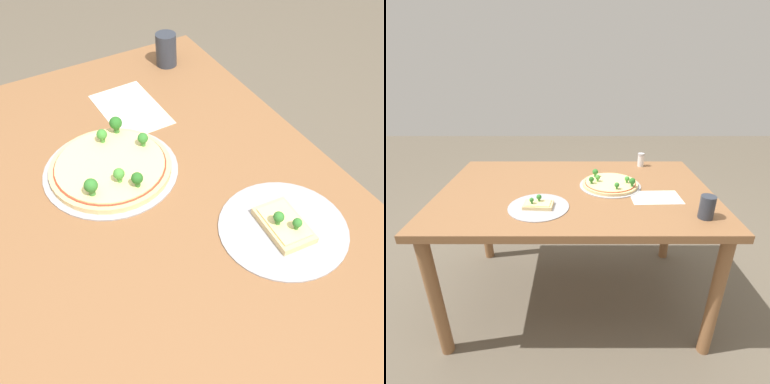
# 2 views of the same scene
# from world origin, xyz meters

# --- Properties ---
(ground_plane) EXTENTS (8.00, 8.00, 0.00)m
(ground_plane) POSITION_xyz_m (0.00, 0.00, 0.00)
(ground_plane) COLOR brown
(dining_table) EXTENTS (1.39, 0.89, 0.71)m
(dining_table) POSITION_xyz_m (0.00, 0.00, 0.63)
(dining_table) COLOR brown
(dining_table) RESTS_ON ground_plane
(pizza_tray_whole) EXTENTS (0.32, 0.32, 0.07)m
(pizza_tray_whole) POSITION_xyz_m (0.18, 0.04, 0.72)
(pizza_tray_whole) COLOR #A3A3A8
(pizza_tray_whole) RESTS_ON dining_table
(pizza_tray_slice) EXTENTS (0.28, 0.28, 0.06)m
(pizza_tray_slice) POSITION_xyz_m (-0.17, -0.20, 0.72)
(pizza_tray_slice) COLOR #A3A3A8
(pizza_tray_slice) RESTS_ON dining_table
(drinking_cup) EXTENTS (0.06, 0.06, 0.10)m
(drinking_cup) POSITION_xyz_m (0.56, -0.30, 0.76)
(drinking_cup) COLOR #2D333D
(drinking_cup) RESTS_ON dining_table
(condiment_shaker) EXTENTS (0.04, 0.04, 0.08)m
(condiment_shaker) POSITION_xyz_m (0.40, 0.36, 0.75)
(condiment_shaker) COLOR silver
(condiment_shaker) RESTS_ON dining_table
(paper_menu) EXTENTS (0.25, 0.16, 0.00)m
(paper_menu) POSITION_xyz_m (0.39, -0.10, 0.71)
(paper_menu) COLOR silver
(paper_menu) RESTS_ON dining_table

